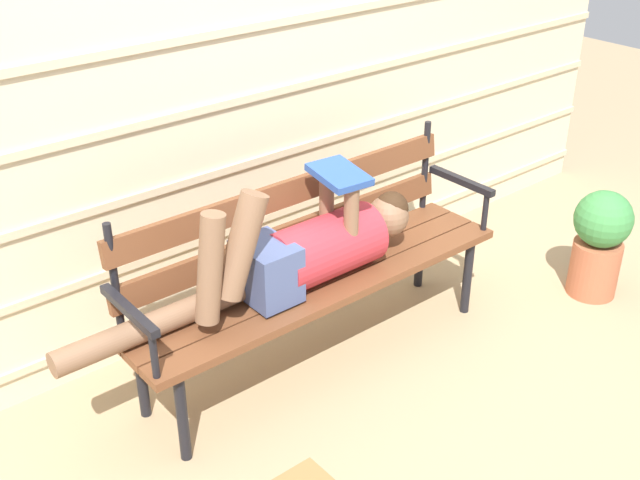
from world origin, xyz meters
The scene contains 5 objects.
ground_plane centered at (0.00, 0.00, 0.00)m, with size 12.00×12.00×0.00m, color tan.
house_siding centered at (0.00, 0.77, 1.08)m, with size 5.27×0.08×2.16m.
park_bench centered at (0.00, 0.24, 0.49)m, with size 1.82×0.43×0.89m.
reclining_person centered at (-0.10, 0.18, 0.60)m, with size 1.66×0.27×0.55m.
potted_plant centered at (1.44, -0.28, 0.31)m, with size 0.29×0.29×0.57m.
Camera 1 is at (-1.85, -2.07, 2.20)m, focal length 44.20 mm.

